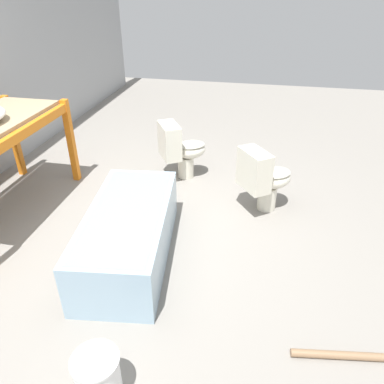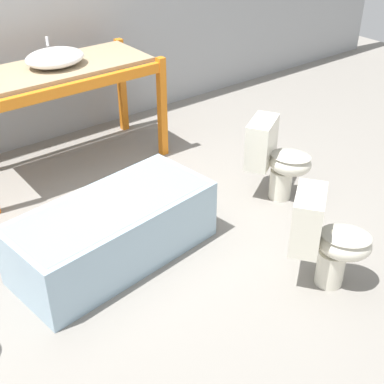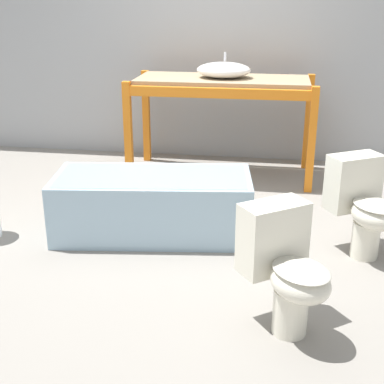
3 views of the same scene
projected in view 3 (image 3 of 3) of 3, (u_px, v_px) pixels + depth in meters
The scene contains 7 objects.
ground_plane at pixel (179, 225), 4.27m from camera, with size 12.00×12.00×0.00m, color gray.
warehouse_wall_rear at pixel (212, 6), 5.53m from camera, with size 10.80×0.08×3.20m.
shelving_rack at pixel (222, 94), 5.15m from camera, with size 1.77×0.80×0.97m.
sink_basin at pixel (224, 70), 5.07m from camera, with size 0.51×0.42×0.23m.
bathtub_main at pixel (153, 200), 4.04m from camera, with size 1.54×0.83×0.47m.
toilet_near at pixel (363, 203), 3.68m from camera, with size 0.55×0.62×0.69m.
toilet_far at pixel (286, 265), 2.85m from camera, with size 0.58×0.62×0.69m.
Camera 3 is at (0.71, -3.84, 1.75)m, focal length 50.00 mm.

